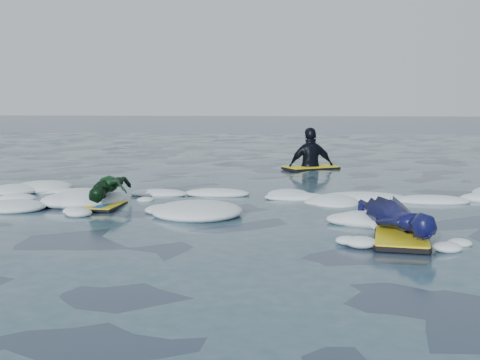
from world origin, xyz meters
name	(u,v)px	position (x,y,z in m)	size (l,w,h in m)	color
ground	(170,214)	(0.00, 0.00, 0.00)	(120.00, 120.00, 0.00)	#172537
foam_band	(185,202)	(0.00, 1.03, 0.00)	(12.00, 3.10, 0.30)	white
prone_woman_unit	(399,220)	(2.91, -1.15, 0.21)	(0.96, 1.68, 0.41)	black
prone_child_unit	(110,191)	(-1.03, 0.53, 0.23)	(0.56, 1.16, 0.44)	black
waiting_rider_unit	(311,168)	(1.97, 5.68, 0.06)	(1.38, 1.20, 1.82)	black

